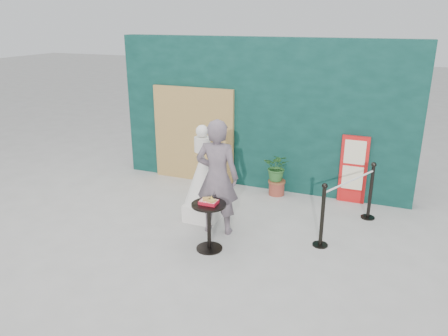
% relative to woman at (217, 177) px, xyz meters
% --- Properties ---
extents(ground, '(60.00, 60.00, 0.00)m').
position_rel_woman_xyz_m(ground, '(-0.01, -0.89, -0.94)').
color(ground, '#ADAAA5').
rests_on(ground, ground).
extents(back_wall, '(6.00, 0.30, 3.00)m').
position_rel_woman_xyz_m(back_wall, '(-0.01, 2.26, 0.56)').
color(back_wall, '#092B27').
rests_on(back_wall, ground).
extents(bamboo_fence, '(1.80, 0.08, 2.00)m').
position_rel_woman_xyz_m(bamboo_fence, '(-1.41, 2.05, 0.06)').
color(bamboo_fence, tan).
rests_on(bamboo_fence, ground).
extents(woman, '(0.74, 0.53, 1.89)m').
position_rel_woman_xyz_m(woman, '(0.00, 0.00, 0.00)').
color(woman, slate).
rests_on(woman, ground).
extents(menu_board, '(0.50, 0.07, 1.30)m').
position_rel_woman_xyz_m(menu_board, '(1.89, 2.07, -0.29)').
color(menu_board, red).
rests_on(menu_board, ground).
extents(statue, '(0.66, 0.66, 1.68)m').
position_rel_woman_xyz_m(statue, '(-0.41, 0.34, -0.26)').
color(statue, silver).
rests_on(statue, ground).
extents(cafe_table, '(0.52, 0.52, 0.75)m').
position_rel_woman_xyz_m(cafe_table, '(0.11, -0.59, -0.45)').
color(cafe_table, black).
rests_on(cafe_table, ground).
extents(food_basket, '(0.26, 0.19, 0.11)m').
position_rel_woman_xyz_m(food_basket, '(0.12, -0.59, -0.16)').
color(food_basket, red).
rests_on(food_basket, cafe_table).
extents(planter, '(0.51, 0.44, 0.86)m').
position_rel_woman_xyz_m(planter, '(0.48, 1.89, -0.45)').
color(planter, brown).
rests_on(planter, ground).
extents(stanchion_barrier, '(0.84, 1.54, 1.03)m').
position_rel_woman_xyz_m(stanchion_barrier, '(1.96, 0.80, -0.45)').
color(stanchion_barrier, black).
rests_on(stanchion_barrier, ground).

